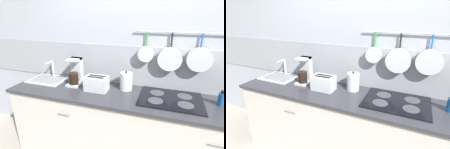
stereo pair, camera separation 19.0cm
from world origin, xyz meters
TOP-DOWN VIEW (x-y plane):
  - wall_back at (0.00, 0.35)m, footprint 7.20×0.15m
  - cabinet_base at (0.00, -0.00)m, footprint 3.00×0.59m
  - countertop at (0.00, 0.00)m, footprint 3.04×0.62m
  - sink_basin at (-1.24, 0.12)m, footprint 0.47×0.36m
  - coffee_maker at (-0.81, 0.12)m, footprint 0.16×0.21m
  - toaster at (-0.49, 0.02)m, footprint 0.28×0.17m
  - kettle at (-0.17, 0.16)m, footprint 0.15×0.15m
  - cooktop at (0.34, 0.05)m, footprint 0.64×0.49m

SIDE VIEW (x-z plane):
  - cabinet_base at x=0.00m, z-range 0.00..0.87m
  - countertop at x=0.00m, z-range 0.87..0.91m
  - cooktop at x=0.34m, z-range 0.91..0.92m
  - sink_basin at x=-1.24m, z-range 0.81..1.04m
  - toaster at x=-0.49m, z-range 0.90..1.08m
  - kettle at x=-0.17m, z-range 0.89..1.12m
  - coffee_maker at x=-0.81m, z-range 0.88..1.22m
  - wall_back at x=0.00m, z-range -0.03..2.57m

